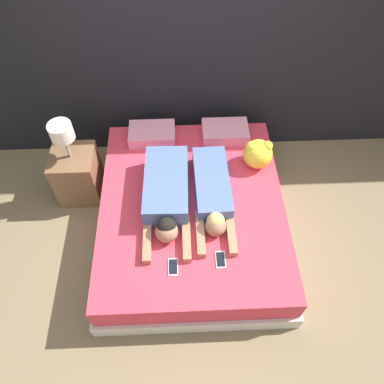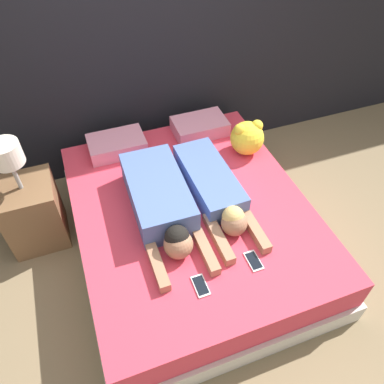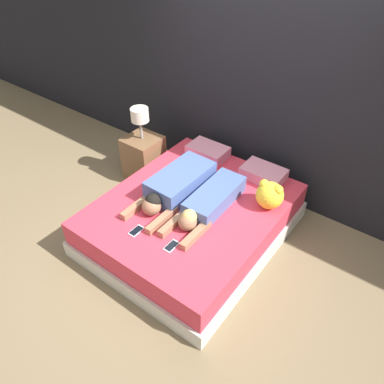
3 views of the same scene
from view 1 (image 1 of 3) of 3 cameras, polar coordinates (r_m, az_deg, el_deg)
The scene contains 11 objects.
ground_plane at distance 3.81m, azimuth 0.00°, elevation -5.41°, with size 12.00×12.00×0.00m, color #7F6B4C.
wall_back at distance 3.72m, azimuth -0.82°, elevation 21.63°, with size 12.00×0.06×2.60m.
bed at distance 3.62m, azimuth 0.00°, elevation -3.59°, with size 1.74×2.08×0.45m.
pillow_head_left at distance 3.93m, azimuth -6.10°, elevation 8.77°, with size 0.47×0.31×0.13m.
pillow_head_right at distance 3.94m, azimuth 5.07°, elevation 9.11°, with size 0.47×0.31×0.13m.
person_left at distance 3.35m, azimuth -3.91°, elevation -0.28°, with size 0.41×1.11×0.23m.
person_right at distance 3.38m, azimuth 3.17°, elevation -0.24°, with size 0.33×1.09×0.21m.
cell_phone_left at distance 3.10m, azimuth -2.91°, elevation -11.34°, with size 0.08×0.16×0.01m.
cell_phone_right at distance 3.13m, azimuth 4.36°, elevation -10.24°, with size 0.08×0.16×0.01m.
plush_toy at distance 3.66m, azimuth 10.00°, elevation 5.82°, with size 0.28×0.28×0.30m.
nightstand at distance 3.98m, azimuth -17.14°, elevation 2.91°, with size 0.42×0.42×0.98m.
Camera 1 is at (-0.08, -1.97, 3.26)m, focal length 35.00 mm.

